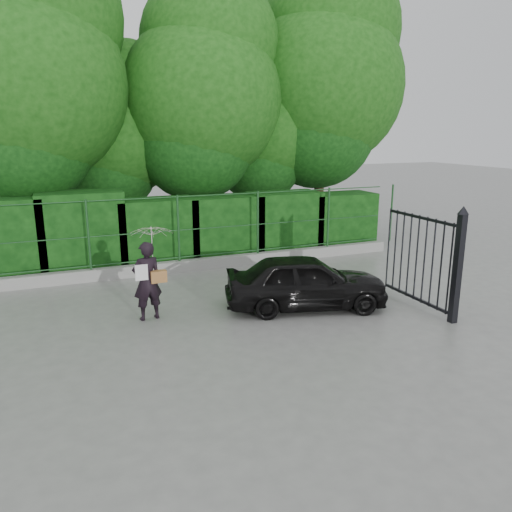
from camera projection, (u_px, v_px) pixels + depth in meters
name	position (u px, v px, depth m)	size (l,w,h in m)	color
ground	(216.00, 334.00, 9.45)	(80.00, 80.00, 0.00)	gray
kerb	(165.00, 268.00, 13.46)	(14.00, 0.25, 0.30)	#9E9E99
fence	(172.00, 229.00, 13.28)	(14.13, 0.06, 1.80)	#1C4820
hedge	(149.00, 231.00, 14.07)	(14.20, 1.20, 2.19)	black
trees	(173.00, 102.00, 15.68)	(17.10, 6.15, 8.08)	black
gate	(441.00, 260.00, 10.19)	(0.22, 2.33, 2.36)	black
woman	(150.00, 260.00, 9.98)	(0.90, 0.87, 1.92)	black
car	(306.00, 281.00, 10.74)	(1.39, 3.47, 1.18)	black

